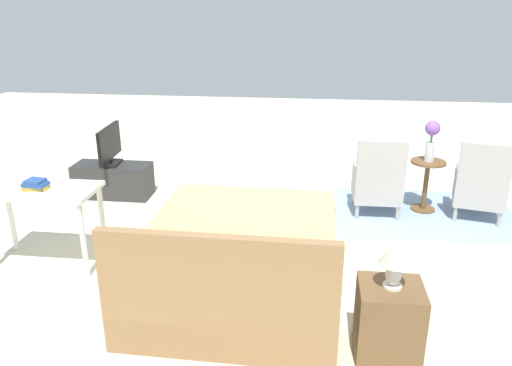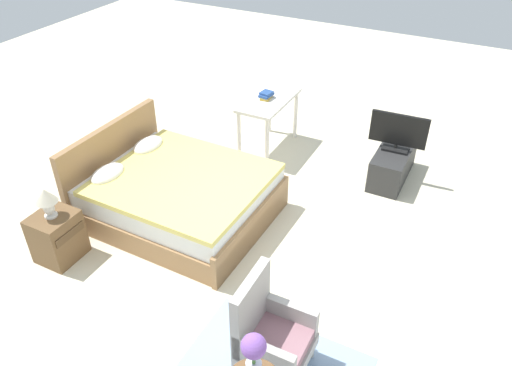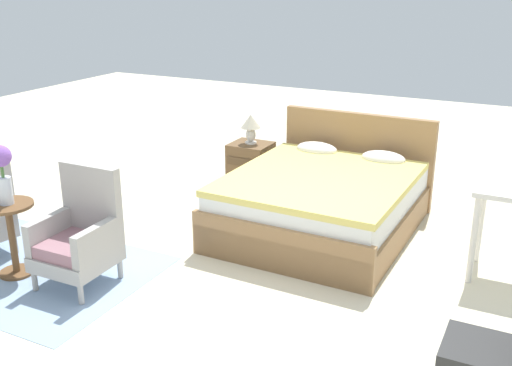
# 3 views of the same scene
# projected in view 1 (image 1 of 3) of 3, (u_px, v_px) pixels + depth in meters

# --- Properties ---
(ground_plane) EXTENTS (16.00, 16.00, 0.00)m
(ground_plane) POSITION_uv_depth(u_px,v_px,m) (269.00, 235.00, 5.36)
(ground_plane) COLOR beige
(floor_rug) EXTENTS (2.10, 1.50, 0.01)m
(floor_rug) POSITION_uv_depth(u_px,v_px,m) (424.00, 213.00, 5.90)
(floor_rug) COLOR #8EA8C6
(floor_rug) RESTS_ON ground_plane
(bed) EXTENTS (1.66, 2.02, 0.96)m
(bed) POSITION_uv_depth(u_px,v_px,m) (240.00, 259.00, 4.23)
(bed) COLOR #997047
(bed) RESTS_ON ground_plane
(armchair_by_window_left) EXTENTS (0.65, 0.65, 0.92)m
(armchair_by_window_left) POSITION_uv_depth(u_px,v_px,m) (480.00, 186.00, 5.65)
(armchair_by_window_left) COLOR #ADA8A3
(armchair_by_window_left) RESTS_ON floor_rug
(armchair_by_window_right) EXTENTS (0.55, 0.55, 0.92)m
(armchair_by_window_right) POSITION_uv_depth(u_px,v_px,m) (378.00, 182.00, 5.78)
(armchair_by_window_right) COLOR #ADA8A3
(armchair_by_window_right) RESTS_ON floor_rug
(side_table) EXTENTS (0.40, 0.40, 0.62)m
(side_table) POSITION_uv_depth(u_px,v_px,m) (426.00, 180.00, 5.86)
(side_table) COLOR brown
(side_table) RESTS_ON ground_plane
(flower_vase) EXTENTS (0.17, 0.17, 0.48)m
(flower_vase) POSITION_uv_depth(u_px,v_px,m) (432.00, 137.00, 5.68)
(flower_vase) COLOR silver
(flower_vase) RESTS_ON side_table
(nightstand) EXTENTS (0.44, 0.41, 0.54)m
(nightstand) POSITION_uv_depth(u_px,v_px,m) (388.00, 320.00, 3.47)
(nightstand) COLOR brown
(nightstand) RESTS_ON ground_plane
(table_lamp) EXTENTS (0.22, 0.22, 0.33)m
(table_lamp) POSITION_uv_depth(u_px,v_px,m) (395.00, 259.00, 3.30)
(table_lamp) COLOR silver
(table_lamp) RESTS_ON nightstand
(tv_stand) EXTENTS (0.96, 0.40, 0.42)m
(tv_stand) POSITION_uv_depth(u_px,v_px,m) (113.00, 180.00, 6.36)
(tv_stand) COLOR #2D2D2D
(tv_stand) RESTS_ON ground_plane
(tv_flatscreen) EXTENTS (0.22, 0.70, 0.49)m
(tv_flatscreen) POSITION_uv_depth(u_px,v_px,m) (109.00, 145.00, 6.20)
(tv_flatscreen) COLOR black
(tv_flatscreen) RESTS_ON tv_stand
(vanity_desk) EXTENTS (1.04, 0.52, 0.77)m
(vanity_desk) POSITION_uv_depth(u_px,v_px,m) (41.00, 200.00, 4.56)
(vanity_desk) COLOR silver
(vanity_desk) RESTS_ON ground_plane
(book_stack) EXTENTS (0.22, 0.16, 0.09)m
(book_stack) POSITION_uv_depth(u_px,v_px,m) (36.00, 185.00, 4.47)
(book_stack) COLOR #B79333
(book_stack) RESTS_ON vanity_desk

